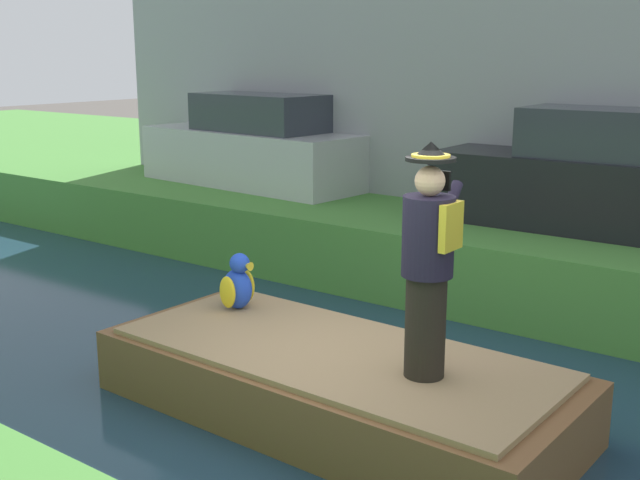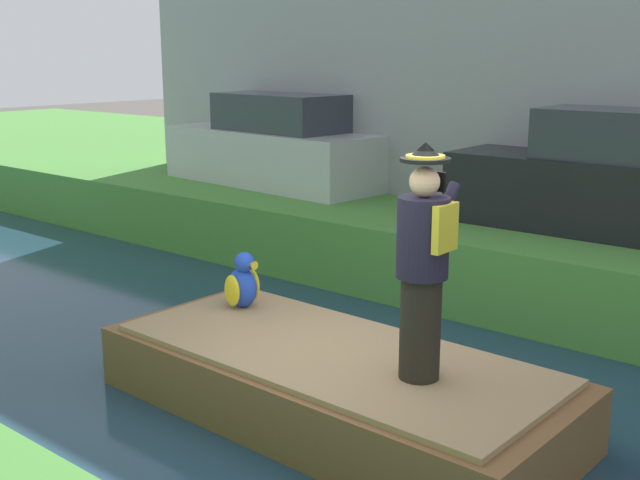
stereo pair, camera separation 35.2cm
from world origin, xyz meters
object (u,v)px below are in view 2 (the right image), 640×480
boat (332,383)px  person_pirate (423,264)px  parked_car_silver (280,146)px  parked_car_dark (624,181)px  parrot_plush (243,283)px

boat → person_pirate: 1.53m
person_pirate → parked_car_silver: bearing=56.0°
parked_car_dark → parrot_plush: bearing=154.4°
parrot_plush → parked_car_dark: 4.99m
person_pirate → parrot_plush: 2.45m
parrot_plush → parked_car_dark: parked_car_dark is taller
boat → parked_car_dark: (4.79, -0.71, 1.26)m
person_pirate → parked_car_silver: person_pirate is taller
parked_car_silver → parrot_plush: bearing=-141.2°
parrot_plush → parked_car_silver: bearing=38.8°
person_pirate → parked_car_dark: 4.82m
parked_car_silver → person_pirate: bearing=-129.2°
person_pirate → parrot_plush: size_ratio=3.25×
boat → parked_car_dark: parked_car_dark is taller
boat → person_pirate: (-0.02, -0.90, 1.23)m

